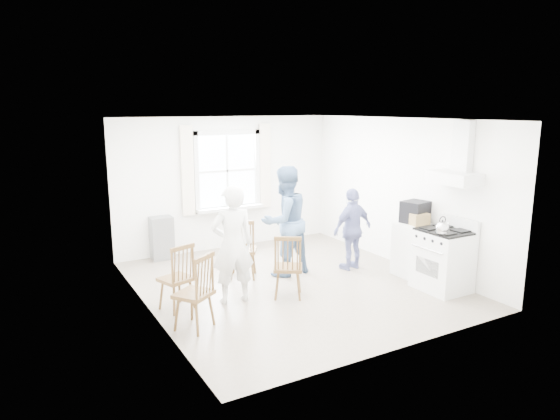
# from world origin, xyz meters

# --- Properties ---
(room_shell) EXTENTS (4.62, 5.12, 2.64)m
(room_shell) POSITION_xyz_m (0.00, 0.00, 1.30)
(room_shell) COLOR gray
(room_shell) RESTS_ON ground
(window_assembly) EXTENTS (1.88, 0.24, 1.70)m
(window_assembly) POSITION_xyz_m (0.00, 2.45, 1.46)
(window_assembly) COLOR white
(window_assembly) RESTS_ON room_shell
(range_hood) EXTENTS (0.45, 0.76, 0.94)m
(range_hood) POSITION_xyz_m (2.07, -1.35, 1.90)
(range_hood) COLOR silver
(range_hood) RESTS_ON room_shell
(shelf_unit) EXTENTS (0.40, 0.30, 0.80)m
(shelf_unit) POSITION_xyz_m (-1.40, 2.33, 0.40)
(shelf_unit) COLOR slate
(shelf_unit) RESTS_ON ground
(gas_stove) EXTENTS (0.68, 0.76, 1.12)m
(gas_stove) POSITION_xyz_m (1.91, -1.35, 0.48)
(gas_stove) COLOR silver
(gas_stove) RESTS_ON ground
(kettle) EXTENTS (0.19, 0.19, 0.27)m
(kettle) POSITION_xyz_m (1.68, -1.50, 1.04)
(kettle) COLOR silver
(kettle) RESTS_ON gas_stove
(low_cabinet) EXTENTS (0.50, 0.55, 0.90)m
(low_cabinet) POSITION_xyz_m (1.98, -0.65, 0.45)
(low_cabinet) COLOR silver
(low_cabinet) RESTS_ON ground
(stereo_stack) EXTENTS (0.47, 0.43, 0.36)m
(stereo_stack) POSITION_xyz_m (2.03, -0.60, 1.08)
(stereo_stack) COLOR black
(stereo_stack) RESTS_ON low_cabinet
(cardboard_box) EXTENTS (0.32, 0.25, 0.19)m
(cardboard_box) POSITION_xyz_m (1.97, -0.75, 0.99)
(cardboard_box) COLOR olive
(cardboard_box) RESTS_ON low_cabinet
(windsor_chair_a) EXTENTS (0.51, 0.51, 0.96)m
(windsor_chair_a) POSITION_xyz_m (-1.87, -0.17, 0.59)
(windsor_chair_a) COLOR #4D3318
(windsor_chair_a) RESTS_ON ground
(windsor_chair_b) EXTENTS (0.56, 0.56, 0.98)m
(windsor_chair_b) POSITION_xyz_m (-0.36, -0.52, 0.60)
(windsor_chair_b) COLOR #4D3318
(windsor_chair_b) RESTS_ON ground
(windsor_chair_c) EXTENTS (0.58, 0.58, 1.01)m
(windsor_chair_c) POSITION_xyz_m (-1.84, -0.87, 0.61)
(windsor_chair_c) COLOR #4D3318
(windsor_chair_c) RESTS_ON ground
(person_left) EXTENTS (0.70, 0.70, 1.72)m
(person_left) POSITION_xyz_m (-1.10, -0.22, 0.86)
(person_left) COLOR silver
(person_left) RESTS_ON ground
(person_mid) EXTENTS (1.02, 1.02, 1.84)m
(person_mid) POSITION_xyz_m (0.15, 0.47, 0.92)
(person_mid) COLOR #486286
(person_mid) RESTS_ON ground
(person_right) EXTENTS (0.93, 0.93, 1.42)m
(person_right) POSITION_xyz_m (1.32, 0.15, 0.71)
(person_right) COLOR navy
(person_right) RESTS_ON ground
(potted_plant) EXTENTS (0.20, 0.20, 0.35)m
(potted_plant) POSITION_xyz_m (0.05, 2.36, 1.03)
(potted_plant) COLOR #2E6833
(potted_plant) RESTS_ON window_assembly
(windsor_chair_d) EXTENTS (0.58, 0.58, 1.01)m
(windsor_chair_d) POSITION_xyz_m (-0.57, 0.59, 0.62)
(windsor_chair_d) COLOR #4D3318
(windsor_chair_d) RESTS_ON ground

